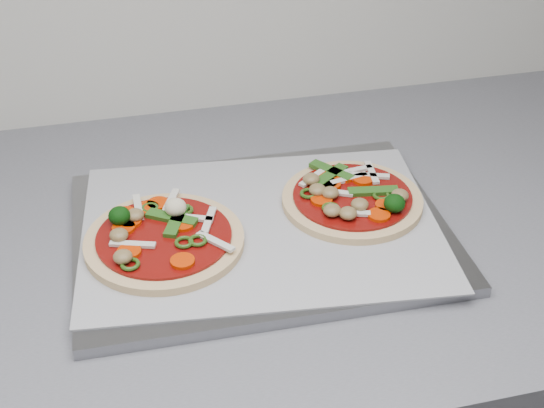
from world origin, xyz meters
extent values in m
cube|color=slate|center=(0.00, 1.30, 0.88)|extent=(3.60, 0.60, 0.04)
cube|color=gray|center=(-0.26, 1.28, 0.91)|extent=(0.42, 0.31, 0.01)
cube|color=#9E9DA2|center=(-0.26, 1.28, 0.91)|extent=(0.42, 0.32, 0.00)
cylinder|color=tan|center=(-0.37, 1.27, 0.92)|extent=(0.21, 0.21, 0.01)
cylinder|color=maroon|center=(-0.37, 1.27, 0.93)|extent=(0.18, 0.18, 0.00)
cylinder|color=red|center=(-0.35, 1.28, 0.93)|extent=(0.03, 0.03, 0.00)
torus|color=#284A13|center=(-0.35, 1.25, 0.93)|extent=(0.03, 0.03, 0.00)
torus|color=#284A13|center=(-0.34, 1.25, 0.93)|extent=(0.03, 0.03, 0.00)
cylinder|color=red|center=(-0.38, 1.32, 0.93)|extent=(0.04, 0.04, 0.00)
torus|color=#284A13|center=(-0.34, 1.30, 0.93)|extent=(0.03, 0.03, 0.00)
cube|color=beige|center=(-0.32, 1.28, 0.93)|extent=(0.03, 0.05, 0.00)
ellipsoid|color=#0D3A0B|center=(-0.41, 1.30, 0.94)|extent=(0.03, 0.03, 0.02)
cylinder|color=red|center=(-0.40, 1.30, 0.93)|extent=(0.03, 0.03, 0.00)
cylinder|color=red|center=(-0.41, 1.24, 0.93)|extent=(0.03, 0.03, 0.00)
cylinder|color=red|center=(-0.41, 1.31, 0.93)|extent=(0.03, 0.03, 0.00)
cube|color=beige|center=(-0.34, 1.29, 0.93)|extent=(0.05, 0.03, 0.00)
cube|color=beige|center=(-0.36, 1.33, 0.93)|extent=(0.03, 0.05, 0.00)
cylinder|color=red|center=(-0.41, 1.29, 0.93)|extent=(0.03, 0.03, 0.00)
torus|color=#284A13|center=(-0.41, 1.22, 0.93)|extent=(0.03, 0.03, 0.00)
torus|color=#284A13|center=(-0.38, 1.32, 0.93)|extent=(0.03, 0.03, 0.00)
cube|color=beige|center=(-0.40, 1.26, 0.93)|extent=(0.05, 0.02, 0.00)
cube|color=beige|center=(-0.32, 1.24, 0.93)|extent=(0.04, 0.04, 0.00)
cylinder|color=red|center=(-0.36, 1.22, 0.93)|extent=(0.04, 0.04, 0.00)
cube|color=#305C1C|center=(-0.36, 1.29, 0.93)|extent=(0.06, 0.04, 0.00)
ellipsoid|color=brown|center=(-0.42, 1.27, 0.93)|extent=(0.03, 0.03, 0.01)
cube|color=beige|center=(-0.39, 1.32, 0.93)|extent=(0.01, 0.05, 0.00)
ellipsoid|color=brown|center=(-0.40, 1.30, 0.93)|extent=(0.03, 0.03, 0.01)
cube|color=#305C1C|center=(-0.35, 1.29, 0.93)|extent=(0.04, 0.06, 0.00)
ellipsoid|color=brown|center=(-0.42, 1.23, 0.93)|extent=(0.02, 0.02, 0.01)
ellipsoid|color=beige|center=(-0.35, 1.30, 0.94)|extent=(0.03, 0.03, 0.02)
cylinder|color=red|center=(-0.37, 1.32, 0.93)|extent=(0.03, 0.03, 0.00)
cylinder|color=tan|center=(-0.15, 1.29, 0.92)|extent=(0.19, 0.19, 0.01)
cylinder|color=maroon|center=(-0.15, 1.29, 0.93)|extent=(0.16, 0.16, 0.00)
cylinder|color=red|center=(-0.17, 1.32, 0.93)|extent=(0.03, 0.03, 0.00)
ellipsoid|color=brown|center=(-0.18, 1.29, 0.93)|extent=(0.03, 0.03, 0.01)
torus|color=#284A13|center=(-0.20, 1.30, 0.93)|extent=(0.02, 0.02, 0.00)
cylinder|color=red|center=(-0.15, 1.33, 0.93)|extent=(0.03, 0.03, 0.00)
cylinder|color=red|center=(-0.12, 1.26, 0.93)|extent=(0.03, 0.03, 0.00)
cube|color=#305C1C|center=(-0.16, 1.35, 0.93)|extent=(0.05, 0.06, 0.00)
torus|color=#284A13|center=(-0.18, 1.27, 0.93)|extent=(0.02, 0.02, 0.00)
cube|color=beige|center=(-0.11, 1.33, 0.93)|extent=(0.01, 0.05, 0.00)
cube|color=beige|center=(-0.13, 1.34, 0.93)|extent=(0.05, 0.01, 0.00)
ellipsoid|color=brown|center=(-0.10, 1.27, 0.93)|extent=(0.02, 0.02, 0.01)
ellipsoid|color=brown|center=(-0.17, 1.25, 0.93)|extent=(0.03, 0.03, 0.01)
cylinder|color=red|center=(-0.14, 1.25, 0.93)|extent=(0.03, 0.03, 0.00)
ellipsoid|color=brown|center=(-0.19, 1.26, 0.93)|extent=(0.02, 0.02, 0.01)
cube|color=#305C1C|center=(-0.17, 1.33, 0.93)|extent=(0.06, 0.05, 0.00)
torus|color=#284A13|center=(-0.12, 1.28, 0.93)|extent=(0.03, 0.03, 0.00)
cylinder|color=red|center=(-0.17, 1.34, 0.93)|extent=(0.03, 0.03, 0.00)
cube|color=#305C1C|center=(-0.13, 1.29, 0.93)|extent=(0.06, 0.02, 0.00)
cube|color=beige|center=(-0.18, 1.34, 0.93)|extent=(0.04, 0.04, 0.00)
ellipsoid|color=brown|center=(-0.15, 1.26, 0.93)|extent=(0.03, 0.03, 0.01)
ellipsoid|color=#0D3A0B|center=(-0.12, 1.25, 0.94)|extent=(0.03, 0.03, 0.02)
ellipsoid|color=brown|center=(-0.19, 1.30, 0.93)|extent=(0.03, 0.03, 0.01)
cylinder|color=red|center=(-0.13, 1.32, 0.93)|extent=(0.04, 0.04, 0.00)
cube|color=beige|center=(-0.15, 1.32, 0.93)|extent=(0.05, 0.02, 0.00)
cube|color=beige|center=(-0.17, 1.30, 0.93)|extent=(0.05, 0.03, 0.00)
cube|color=beige|center=(-0.17, 1.26, 0.93)|extent=(0.05, 0.02, 0.00)
ellipsoid|color=brown|center=(-0.19, 1.33, 0.93)|extent=(0.03, 0.03, 0.01)
cylinder|color=red|center=(-0.17, 1.32, 0.93)|extent=(0.04, 0.04, 0.00)
cylinder|color=red|center=(-0.19, 1.29, 0.93)|extent=(0.03, 0.03, 0.00)
cube|color=beige|center=(-0.12, 1.32, 0.93)|extent=(0.05, 0.02, 0.00)
camera|label=1|loc=(-0.41, 0.62, 1.41)|focal=50.00mm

